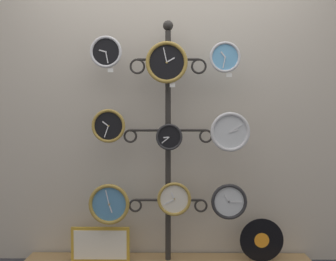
{
  "coord_description": "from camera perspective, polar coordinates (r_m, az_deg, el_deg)",
  "views": [
    {
      "loc": [
        0.02,
        -2.08,
        1.14
      ],
      "look_at": [
        0.0,
        0.36,
        1.06
      ],
      "focal_mm": 35.0,
      "sensor_mm": 36.0,
      "label": 1
    }
  ],
  "objects": [
    {
      "name": "picture_frame",
      "position": [
        2.67,
        -11.69,
        -18.86
      ],
      "size": [
        0.44,
        0.02,
        0.26
      ],
      "color": "gold",
      "rests_on": "low_shelf"
    },
    {
      "name": "shop_wall",
      "position": [
        2.66,
        0.04,
        7.57
      ],
      "size": [
        4.4,
        0.04,
        2.8
      ],
      "color": "#BCB2A3",
      "rests_on": "ground_plane"
    },
    {
      "name": "clock_top_center",
      "position": [
        2.42,
        -0.23,
        11.77
      ],
      "size": [
        0.31,
        0.04,
        0.31
      ],
      "color": "black"
    },
    {
      "name": "clock_bottom_left",
      "position": [
        2.51,
        -10.21,
        -12.5
      ],
      "size": [
        0.3,
        0.04,
        0.3
      ],
      "color": "#4C84B2"
    },
    {
      "name": "display_stand",
      "position": [
        2.54,
        0.01,
        -9.7
      ],
      "size": [
        0.68,
        0.43,
        1.88
      ],
      "color": "#282623",
      "rests_on": "ground_plane"
    },
    {
      "name": "clock_top_left",
      "position": [
        2.51,
        -10.74,
        13.27
      ],
      "size": [
        0.24,
        0.04,
        0.24
      ],
      "color": "black"
    },
    {
      "name": "price_tag_mid",
      "position": [
        2.4,
        0.77,
        7.89
      ],
      "size": [
        0.04,
        0.0,
        0.03
      ],
      "color": "white"
    },
    {
      "name": "clock_top_right",
      "position": [
        2.46,
        9.89,
        12.45
      ],
      "size": [
        0.23,
        0.04,
        0.23
      ],
      "color": "#60A8DB"
    },
    {
      "name": "clock_middle_right",
      "position": [
        2.42,
        10.76,
        -0.23
      ],
      "size": [
        0.29,
        0.04,
        0.29
      ],
      "color": "silver"
    },
    {
      "name": "clock_bottom_center",
      "position": [
        2.48,
        1.08,
        -11.83
      ],
      "size": [
        0.25,
        0.04,
        0.25
      ],
      "color": "silver"
    },
    {
      "name": "clock_bottom_right",
      "position": [
        2.49,
        10.57,
        -12.06
      ],
      "size": [
        0.26,
        0.04,
        0.26
      ],
      "color": "silver"
    },
    {
      "name": "clock_middle_center",
      "position": [
        2.39,
        0.21,
        -1.14
      ],
      "size": [
        0.19,
        0.04,
        0.19
      ],
      "color": "black"
    },
    {
      "name": "price_tag_lower",
      "position": [
        2.45,
        10.6,
        9.47
      ],
      "size": [
        0.04,
        0.0,
        0.03
      ],
      "color": "white"
    },
    {
      "name": "price_tag_upper",
      "position": [
        2.48,
        -9.99,
        10.3
      ],
      "size": [
        0.04,
        0.0,
        0.03
      ],
      "color": "white"
    },
    {
      "name": "clock_middle_left",
      "position": [
        2.44,
        -10.32,
        0.79
      ],
      "size": [
        0.25,
        0.04,
        0.25
      ],
      "color": "black"
    },
    {
      "name": "vinyl_record",
      "position": [
        2.7,
        16.0,
        -17.89
      ],
      "size": [
        0.33,
        0.01,
        0.33
      ],
      "color": "black",
      "rests_on": "low_shelf"
    }
  ]
}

